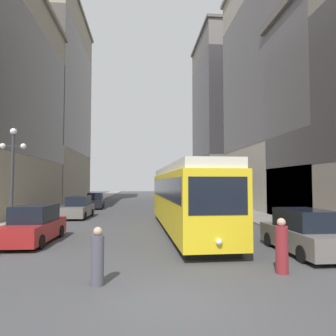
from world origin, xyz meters
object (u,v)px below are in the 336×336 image
at_px(parked_car_left_far, 78,208).
at_px(parked_car_right_far, 304,233).
at_px(parked_car_left_mid, 34,225).
at_px(pedestrian_crossing_far, 97,258).
at_px(pedestrian_crossing_near, 282,247).
at_px(parked_car_left_near, 95,201).
at_px(lamp_post_left_near, 13,164).
at_px(transit_bus, 197,192).
at_px(streetcar, 184,196).

bearing_deg(parked_car_left_far, parked_car_right_far, -46.69).
height_order(parked_car_left_mid, pedestrian_crossing_far, parked_car_left_mid).
bearing_deg(pedestrian_crossing_near, parked_car_left_mid, -159.48).
distance_m(parked_car_left_near, lamp_post_left_near, 18.03).
bearing_deg(parked_car_left_near, parked_car_left_mid, -93.30).
height_order(parked_car_right_far, parked_car_left_far, same).
distance_m(transit_bus, lamp_post_left_near, 19.84).
bearing_deg(parked_car_left_near, streetcar, -68.45).
bearing_deg(lamp_post_left_near, parked_car_left_far, 77.26).
height_order(parked_car_left_far, pedestrian_crossing_near, parked_car_left_far).
bearing_deg(pedestrian_crossing_far, lamp_post_left_near, -171.35).
bearing_deg(parked_car_left_far, parked_car_left_near, 92.39).
distance_m(parked_car_right_far, lamp_post_left_near, 15.09).
bearing_deg(streetcar, parked_car_left_near, 113.55).
relative_size(transit_bus, parked_car_left_mid, 2.77).
bearing_deg(parked_car_right_far, transit_bus, -88.24).
distance_m(parked_car_left_mid, parked_car_left_far, 10.36).
height_order(streetcar, parked_car_left_near, streetcar).
bearing_deg(pedestrian_crossing_near, pedestrian_crossing_far, -122.40).
relative_size(streetcar, parked_car_left_mid, 3.16).
relative_size(parked_car_left_far, pedestrian_crossing_near, 2.61).
xyz_separation_m(parked_car_left_far, pedestrian_crossing_far, (3.95, -16.82, -0.08)).
height_order(streetcar, parked_car_right_far, streetcar).
height_order(transit_bus, parked_car_left_near, transit_bus).
height_order(pedestrian_crossing_near, pedestrian_crossing_far, pedestrian_crossing_near).
relative_size(transit_bus, parked_car_left_far, 2.83).
xyz_separation_m(streetcar, pedestrian_crossing_near, (1.91, -8.62, -1.28)).
height_order(transit_bus, parked_car_left_mid, transit_bus).
xyz_separation_m(streetcar, parked_car_left_mid, (-7.80, -2.77, -1.26)).
xyz_separation_m(pedestrian_crossing_near, lamp_post_left_near, (-11.62, 7.80, 3.12)).
bearing_deg(streetcar, pedestrian_crossing_far, -113.98).
xyz_separation_m(streetcar, pedestrian_crossing_far, (-3.85, -9.23, -1.33)).
distance_m(parked_car_left_mid, pedestrian_crossing_near, 11.34).
height_order(streetcar, lamp_post_left_near, lamp_post_left_near).
bearing_deg(parked_car_left_far, streetcar, -41.86).
height_order(parked_car_left_far, lamp_post_left_near, lamp_post_left_near).
bearing_deg(lamp_post_left_near, parked_car_left_near, 83.87).
bearing_deg(parked_car_left_far, transit_bus, 31.52).
distance_m(pedestrian_crossing_near, lamp_post_left_near, 14.33).
height_order(parked_car_left_mid, parked_car_left_far, same).
distance_m(parked_car_left_near, pedestrian_crossing_far, 26.37).
bearing_deg(pedestrian_crossing_far, transit_bus, 136.24).
distance_m(parked_car_left_far, pedestrian_crossing_near, 18.90).
bearing_deg(pedestrian_crossing_near, parked_car_left_far, 172.51).
bearing_deg(pedestrian_crossing_near, transit_bus, 137.62).
relative_size(parked_car_right_far, parked_car_left_far, 0.99).
distance_m(parked_car_left_mid, lamp_post_left_near, 4.12).
distance_m(parked_car_left_near, parked_car_right_far, 25.86).
xyz_separation_m(streetcar, transit_bus, (3.47, 13.88, -0.15)).
xyz_separation_m(streetcar, parked_car_left_far, (-7.80, 7.59, -1.26)).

